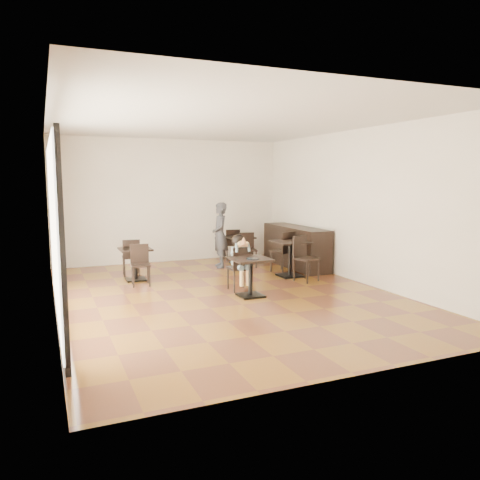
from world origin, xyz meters
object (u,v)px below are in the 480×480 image
cafe_table_mid (290,259)px  chair_left_b (141,265)px  child_table (251,277)px  chair_back_a (232,245)px  chair_left_a (131,257)px  chair_back_b (248,250)px  cafe_table_back (240,250)px  child (239,263)px  chair_mid_b (307,259)px  child_chair (239,268)px  cafe_table_left (136,264)px  adult_patron (220,235)px  chair_mid_a (282,252)px

cafe_table_mid → chair_left_b: (-3.25, 0.41, 0.02)m
child_table → chair_back_a: chair_back_a is taller
chair_left_a → chair_back_b: chair_back_b is taller
child_table → cafe_table_back: 3.46m
child_table → child: (0.00, 0.55, 0.19)m
cafe_table_back → chair_left_b: chair_left_b is taller
chair_mid_b → cafe_table_mid: bearing=80.2°
cafe_table_back → chair_mid_b: 2.56m
child_table → child_chair: 0.55m
cafe_table_left → chair_left_a: size_ratio=0.83×
chair_left_a → chair_left_b: size_ratio=1.00×
child_table → chair_back_b: 2.95m
adult_patron → chair_left_b: (-2.20, -1.25, -0.38)m
child_chair → chair_back_a: child_chair is taller
chair_left_a → chair_back_b: bearing=-176.3°
child → cafe_table_mid: (1.55, 0.75, -0.15)m
child → chair_left_a: bearing=126.9°
child → chair_left_a: size_ratio=1.31×
cafe_table_mid → chair_back_b: 1.46m
cafe_table_back → chair_left_a: chair_left_a is taller
child_chair → chair_mid_b: chair_mid_b is taller
child_table → chair_back_a: 3.98m
chair_left_b → chair_left_a: bearing=95.6°
cafe_table_mid → chair_mid_b: size_ratio=0.83×
chair_back_b → chair_left_b: bearing=-151.1°
cafe_table_mid → adult_patron: bearing=122.2°
chair_back_b → chair_mid_a: bearing=-50.8°
cafe_table_mid → cafe_table_back: (-0.39, 1.96, -0.05)m
child_table → chair_back_b: chair_back_b is taller
chair_mid_b → chair_left_b: chair_mid_b is taller
cafe_table_mid → chair_back_a: bearing=98.9°
child_chair → child: bearing=-90.0°
child → cafe_table_mid: bearing=25.8°
cafe_table_back → chair_back_b: (0.00, -0.55, 0.07)m
child_chair → chair_left_b: child_chair is taller
adult_patron → chair_back_a: size_ratio=1.90×
child_table → child: child is taller
chair_mid_b → child_table: bearing=-175.3°
child_table → cafe_table_back: bearing=70.5°
child_chair → chair_mid_a: chair_mid_a is taller
child_chair → chair_left_a: bearing=-53.1°
chair_mid_b → chair_left_b: (-3.34, 0.96, -0.06)m
adult_patron → child: bearing=-2.4°
child → chair_back_b: 2.45m
chair_left_a → chair_back_b: (2.85, -0.10, 0.00)m
adult_patron → cafe_table_left: 2.36m
child → adult_patron: bearing=78.1°
chair_mid_a → chair_left_b: chair_mid_a is taller
child → chair_back_b: size_ratio=1.30×
chair_mid_b → chair_back_a: bearing=79.3°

